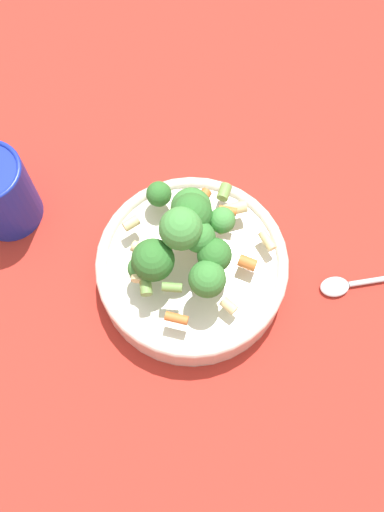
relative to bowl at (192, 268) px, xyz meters
The scene contains 4 objects.
ground_plane 0.03m from the bowl, ahead, with size 3.00×3.00×0.00m, color #B72D23.
bowl is the anchor object (origin of this frame).
pasta_salad 0.07m from the bowl, 52.33° to the right, with size 0.18×0.17×0.10m.
spoon 0.21m from the bowl, behind, with size 0.17×0.04×0.01m.
Camera 1 is at (0.01, 0.26, 0.70)m, focal length 42.00 mm.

